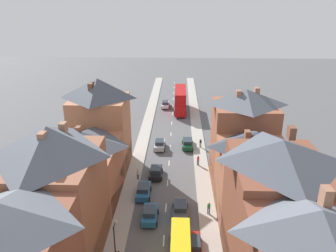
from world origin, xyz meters
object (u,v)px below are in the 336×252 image
Objects in this scene: car_parked_right_a at (180,209)px; car_mid_black at (150,214)px; double_decker_bus_lead at (180,100)px; delivery_van at (180,242)px; car_parked_right_b at (193,245)px; pedestrian_mid_right at (138,174)px; pedestrian_far_right at (201,143)px; car_near_blue at (156,172)px; car_mid_white at (160,144)px; car_parked_left_b at (188,143)px; car_parked_left_a at (143,190)px; pedestrian_mid_left at (209,207)px; pedestrian_far_left at (198,160)px; street_lamp at (115,246)px; car_near_silver at (165,104)px.

car_parked_right_a is 1.11× the size of car_mid_black.
delivery_van is at bearing -89.99° from double_decker_bus_lead.
car_parked_right_b is (1.31, -45.56, -2.00)m from double_decker_bus_lead.
pedestrian_far_right is (9.66, 11.32, 0.00)m from pedestrian_mid_right.
car_near_blue is at bearing 111.78° from car_parked_right_a.
car_parked_right_a reaches higher than car_mid_black.
double_decker_bus_lead is at bearing 80.14° from car_mid_white.
car_parked_left_b is (4.90, 20.64, -0.03)m from car_mid_black.
pedestrian_far_right is at bearing 82.12° from delivery_van.
car_parked_left_a is 6.24m from car_parked_right_a.
car_parked_left_b is at bearing 96.28° from pedestrian_mid_left.
car_mid_white is (-3.60, 18.63, -0.00)m from car_parked_right_a.
pedestrian_mid_left and pedestrian_far_left have the same top height.
car_near_blue is at bearing 75.82° from car_parked_left_a.
car_mid_white is 25.38m from car_parked_right_b.
delivery_van is at bearing -117.85° from pedestrian_mid_left.
pedestrian_mid_right is at bearing -152.31° from pedestrian_far_left.
street_lamp is at bearing -106.72° from car_mid_black.
car_parked_left_a is 11.38m from delivery_van.
pedestrian_far_left is at bearing 81.66° from delivery_van.
double_decker_bus_lead is 2.55× the size of car_parked_right_a.
double_decker_bus_lead reaches higher than car_parked_right_b.
double_decker_bus_lead is 6.71× the size of pedestrian_mid_left.
double_decker_bus_lead is 2.83× the size of car_mid_black.
car_near_blue is 7.31m from pedestrian_far_left.
car_parked_left_b is (1.31, -19.84, -2.01)m from double_decker_bus_lead.
pedestrian_far_right reaches higher than car_parked_left_b.
pedestrian_far_right is at bearing -72.68° from car_near_silver.
street_lamp is at bearing -122.90° from car_parked_right_a.
double_decker_bus_lead is 39.34m from car_parked_right_a.
car_parked_left_b is at bearing 87.12° from delivery_van.
car_near_silver is 24.00m from pedestrian_far_right.
delivery_van reaches higher than car_parked_right_b.
car_parked_right_a is 9.99m from pedestrian_mid_right.
car_parked_left_b is (6.20, 15.58, -0.04)m from car_parked_left_a.
delivery_van reaches higher than car_near_silver.
pedestrian_far_right is (0.76, 6.65, 0.00)m from pedestrian_far_left.
pedestrian_far_right is (7.15, -22.91, 0.24)m from car_near_silver.
pedestrian_mid_right is 0.29× the size of street_lamp.
delivery_van is (3.60, -25.03, 0.50)m from car_mid_white.
car_parked_left_b is 7.04m from pedestrian_far_left.
car_near_blue is at bearing -90.00° from car_mid_white.
car_parked_left_b is at bearing 86.18° from car_parked_right_a.
pedestrian_mid_right is (-2.52, -34.23, 0.24)m from car_near_silver.
car_parked_left_b is at bearing -86.22° from double_decker_bus_lead.
car_parked_left_a is 1.08× the size of car_mid_black.
car_parked_right_a reaches higher than car_near_blue.
car_parked_left_b is 0.87× the size of delivery_van.
car_near_silver is at bearing 107.32° from pedestrian_far_right.
delivery_van reaches higher than car_mid_white.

